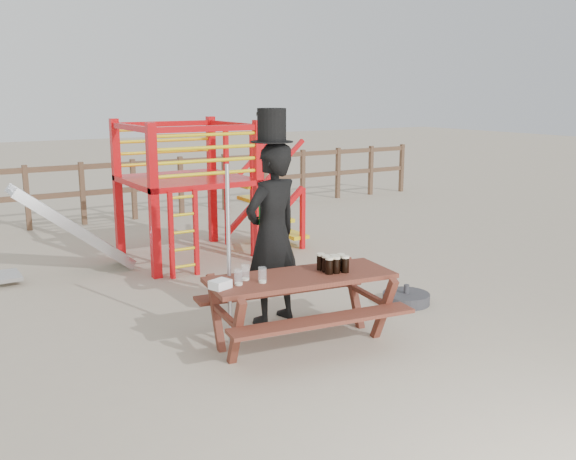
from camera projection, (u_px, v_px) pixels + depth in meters
The scene contains 10 objects.
ground at pixel (305, 333), 6.76m from camera, with size 60.00×60.00×0.00m, color tan.
back_fence at pixel (108, 184), 12.43m from camera, with size 15.09×0.09×1.20m.
playground_fort at pixel (182, 189), 9.58m from camera, with size 4.71×1.84×2.10m.
picnic_table at pixel (301, 301), 6.39m from camera, with size 2.00×1.51×0.72m.
man_with_hat at pixel (272, 229), 6.91m from camera, with size 0.82×0.64×2.33m.
metal_pole at pixel (229, 256), 6.29m from camera, with size 0.04×0.04×1.82m, color #B2B2B7.
parasol_base at pixel (406, 298), 7.69m from camera, with size 0.56×0.56×0.24m.
paper_bag at pixel (220, 284), 5.90m from camera, with size 0.18×0.14×0.08m, color white.
stout_pints at pixel (333, 263), 6.44m from camera, with size 0.26×0.29×0.17m.
empty_glasses at pixel (249, 276), 6.08m from camera, with size 0.31×0.24×0.15m.
Camera 1 is at (-3.51, -5.33, 2.49)m, focal length 40.00 mm.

